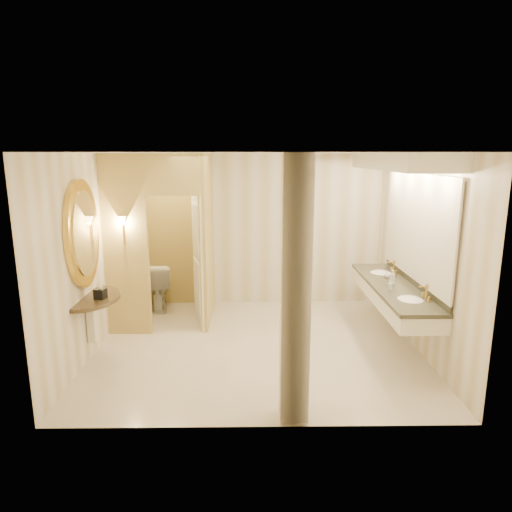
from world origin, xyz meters
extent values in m
plane|color=silver|center=(0.00, 0.00, 0.00)|extent=(4.50, 4.50, 0.00)
plane|color=white|center=(0.00, 0.00, 2.70)|extent=(4.50, 4.50, 0.00)
cube|color=silver|center=(0.00, 2.00, 1.35)|extent=(4.50, 0.02, 2.70)
cube|color=silver|center=(0.00, -2.00, 1.35)|extent=(4.50, 0.02, 2.70)
cube|color=silver|center=(-2.25, 0.00, 1.35)|extent=(0.02, 4.00, 2.70)
cube|color=silver|center=(2.25, 0.00, 1.35)|extent=(0.02, 4.00, 2.70)
cube|color=tan|center=(-0.80, 1.25, 1.35)|extent=(0.10, 1.50, 2.70)
cube|color=tan|center=(-1.93, 0.50, 1.35)|extent=(0.65, 0.10, 2.70)
cube|color=tan|center=(-1.20, 0.50, 2.40)|extent=(0.80, 0.10, 0.60)
cube|color=white|center=(-0.91, 0.89, 1.05)|extent=(0.26, 0.78, 2.10)
cylinder|color=#BD923C|center=(-1.93, 0.43, 1.55)|extent=(0.03, 0.03, 0.30)
cone|color=white|center=(-1.93, 0.43, 1.75)|extent=(0.14, 0.14, 0.14)
cube|color=white|center=(1.95, 0.10, 0.73)|extent=(0.60, 2.48, 0.24)
cube|color=black|center=(1.95, 0.10, 0.85)|extent=(0.64, 2.52, 0.05)
cube|color=black|center=(2.23, 0.10, 0.92)|extent=(0.03, 2.48, 0.10)
ellipsoid|color=white|center=(1.95, -0.58, 0.83)|extent=(0.40, 0.44, 0.15)
cylinder|color=#BD923C|center=(2.15, -0.58, 0.96)|extent=(0.03, 0.03, 0.22)
ellipsoid|color=white|center=(1.95, 0.77, 0.83)|extent=(0.40, 0.44, 0.15)
cylinder|color=#BD923C|center=(2.15, 0.77, 0.96)|extent=(0.03, 0.03, 0.22)
cube|color=white|center=(2.23, 0.10, 1.70)|extent=(0.03, 2.48, 1.40)
cube|color=white|center=(1.95, 0.10, 2.59)|extent=(0.75, 2.68, 0.22)
cylinder|color=black|center=(-2.23, -0.40, 0.85)|extent=(1.06, 1.06, 0.05)
cube|color=white|center=(-2.19, -0.40, 0.55)|extent=(0.10, 0.10, 0.60)
cylinder|color=gold|center=(-2.21, -0.40, 1.70)|extent=(0.07, 1.06, 1.06)
cylinder|color=white|center=(-2.17, -0.40, 1.70)|extent=(0.02, 0.85, 0.85)
cube|color=white|center=(0.35, -1.80, 1.35)|extent=(0.29, 0.29, 2.70)
cube|color=black|center=(-2.01, -0.50, 0.94)|extent=(0.15, 0.15, 0.13)
imported|color=white|center=(-1.73, 1.66, 0.42)|extent=(0.59, 0.88, 0.84)
imported|color=beige|center=(1.82, -0.14, 0.94)|extent=(0.07, 0.07, 0.12)
imported|color=silver|center=(1.95, 0.46, 0.93)|extent=(0.11, 0.11, 0.11)
imported|color=#C6B28C|center=(1.92, 0.09, 0.98)|extent=(0.09, 0.09, 0.21)
camera|label=1|loc=(-0.10, -6.10, 2.68)|focal=32.00mm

